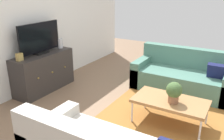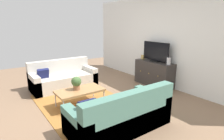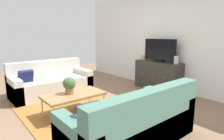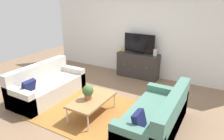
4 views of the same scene
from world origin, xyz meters
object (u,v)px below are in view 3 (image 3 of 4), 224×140
at_px(couch_right_side, 134,125).
at_px(flat_screen_tv, 160,50).
at_px(couch_left_side, 50,83).
at_px(glass_vase, 176,60).
at_px(potted_plant, 69,85).
at_px(coffee_table, 74,95).
at_px(tv_console, 158,75).
at_px(mantel_clock, 144,57).

xyz_separation_m(couch_right_side, flat_screen_tv, (-1.42, 2.39, 0.77)).
height_order(couch_left_side, glass_vase, glass_vase).
bearing_deg(potted_plant, glass_vase, 78.66).
height_order(coffee_table, tv_console, tv_console).
bearing_deg(flat_screen_tv, tv_console, -90.00).
xyz_separation_m(couch_left_side, tv_console, (1.46, 2.37, 0.11)).
bearing_deg(coffee_table, couch_right_side, 6.57).
bearing_deg(coffee_table, glass_vase, 79.58).
xyz_separation_m(coffee_table, glass_vase, (0.47, 2.53, 0.48)).
bearing_deg(flat_screen_tv, couch_right_side, -59.42).
relative_size(flat_screen_tv, mantel_clock, 7.29).
distance_m(flat_screen_tv, mantel_clock, 0.56).
distance_m(couch_left_side, mantel_clock, 2.61).
bearing_deg(mantel_clock, couch_right_side, -50.92).
height_order(couch_right_side, glass_vase, glass_vase).
bearing_deg(mantel_clock, glass_vase, 0.00).
bearing_deg(glass_vase, tv_console, -179.99).
xyz_separation_m(coffee_table, mantel_clock, (-0.56, 2.53, 0.45)).
bearing_deg(mantel_clock, couch_left_side, -111.74).
bearing_deg(couch_right_side, mantel_clock, 129.08).
bearing_deg(potted_plant, couch_right_side, 8.45).
height_order(flat_screen_tv, mantel_clock, flat_screen_tv).
bearing_deg(couch_left_side, tv_console, 58.41).
bearing_deg(glass_vase, couch_left_side, -129.72).
bearing_deg(tv_console, flat_screen_tv, 90.00).
bearing_deg(couch_left_side, glass_vase, 50.28).
bearing_deg(tv_console, couch_right_side, -59.21).
distance_m(tv_console, mantel_clock, 0.68).
bearing_deg(mantel_clock, coffee_table, -77.52).
xyz_separation_m(flat_screen_tv, mantel_clock, (-0.51, -0.02, -0.23)).
xyz_separation_m(potted_plant, tv_console, (0.01, 2.59, -0.19)).
distance_m(couch_right_side, potted_plant, 1.47).
distance_m(couch_right_side, flat_screen_tv, 2.89).
xyz_separation_m(couch_left_side, potted_plant, (1.45, -0.21, 0.30)).
height_order(potted_plant, flat_screen_tv, flat_screen_tv).
distance_m(coffee_table, flat_screen_tv, 2.64).
distance_m(glass_vase, mantel_clock, 1.03).
xyz_separation_m(tv_console, mantel_clock, (-0.51, 0.00, 0.44)).
distance_m(couch_left_side, couch_right_side, 2.88).
bearing_deg(couch_right_side, tv_console, 120.79).
height_order(coffee_table, potted_plant, potted_plant).
bearing_deg(glass_vase, mantel_clock, 180.00).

